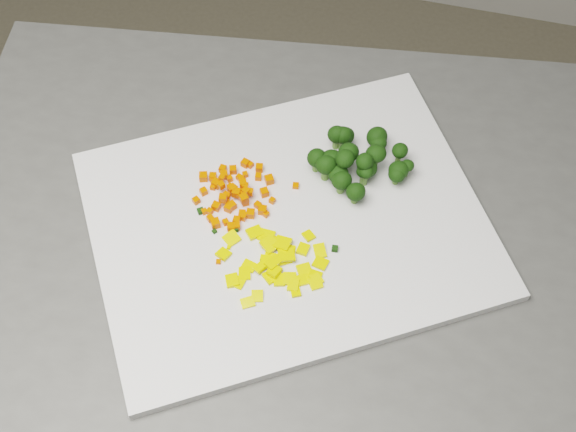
% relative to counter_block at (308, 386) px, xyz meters
% --- Properties ---
extents(counter_block, '(0.98, 0.75, 0.90)m').
position_rel_counter_block_xyz_m(counter_block, '(0.00, 0.00, 0.00)').
color(counter_block, '#494947').
rests_on(counter_block, ground).
extents(cutting_board, '(0.56, 0.53, 0.01)m').
position_rel_counter_block_xyz_m(cutting_board, '(-0.04, 0.01, 0.46)').
color(cutting_board, silver).
rests_on(cutting_board, counter_block).
extents(carrot_pile, '(0.10, 0.10, 0.03)m').
position_rel_counter_block_xyz_m(carrot_pile, '(-0.11, 0.03, 0.48)').
color(carrot_pile, '#ED4802').
rests_on(carrot_pile, cutting_board).
extents(pepper_pile, '(0.11, 0.11, 0.02)m').
position_rel_counter_block_xyz_m(pepper_pile, '(-0.04, -0.05, 0.47)').
color(pepper_pile, yellow).
rests_on(pepper_pile, cutting_board).
extents(broccoli_pile, '(0.12, 0.12, 0.06)m').
position_rel_counter_block_xyz_m(broccoli_pile, '(0.03, 0.09, 0.49)').
color(broccoli_pile, black).
rests_on(broccoli_pile, cutting_board).
extents(carrot_cube_0, '(0.01, 0.01, 0.01)m').
position_rel_counter_block_xyz_m(carrot_cube_0, '(-0.07, 0.02, 0.47)').
color(carrot_cube_0, '#ED4802').
rests_on(carrot_cube_0, carrot_pile).
extents(carrot_cube_1, '(0.01, 0.01, 0.01)m').
position_rel_counter_block_xyz_m(carrot_cube_1, '(-0.09, 0.02, 0.47)').
color(carrot_cube_1, '#ED4802').
rests_on(carrot_cube_1, carrot_pile).
extents(carrot_cube_2, '(0.01, 0.01, 0.01)m').
position_rel_counter_block_xyz_m(carrot_cube_2, '(-0.09, -0.01, 0.47)').
color(carrot_cube_2, '#ED4802').
rests_on(carrot_cube_2, carrot_pile).
extents(carrot_cube_3, '(0.01, 0.01, 0.01)m').
position_rel_counter_block_xyz_m(carrot_cube_3, '(-0.14, 0.05, 0.47)').
color(carrot_cube_3, '#ED4802').
rests_on(carrot_cube_3, carrot_pile).
extents(carrot_cube_4, '(0.01, 0.01, 0.01)m').
position_rel_counter_block_xyz_m(carrot_cube_4, '(-0.10, 0.05, 0.47)').
color(carrot_cube_4, '#ED4802').
rests_on(carrot_cube_4, carrot_pile).
extents(carrot_cube_5, '(0.01, 0.01, 0.01)m').
position_rel_counter_block_xyz_m(carrot_cube_5, '(-0.15, 0.01, 0.47)').
color(carrot_cube_5, '#ED4802').
rests_on(carrot_cube_5, carrot_pile).
extents(carrot_cube_6, '(0.01, 0.01, 0.01)m').
position_rel_counter_block_xyz_m(carrot_cube_6, '(-0.14, 0.02, 0.47)').
color(carrot_cube_6, '#ED4802').
rests_on(carrot_cube_6, carrot_pile).
extents(carrot_cube_7, '(0.01, 0.01, 0.01)m').
position_rel_counter_block_xyz_m(carrot_cube_7, '(-0.10, 0.03, 0.47)').
color(carrot_cube_7, '#ED4802').
rests_on(carrot_cube_7, carrot_pile).
extents(carrot_cube_8, '(0.01, 0.01, 0.01)m').
position_rel_counter_block_xyz_m(carrot_cube_8, '(-0.12, 0.06, 0.47)').
color(carrot_cube_8, '#ED4802').
rests_on(carrot_cube_8, carrot_pile).
extents(carrot_cube_9, '(0.01, 0.01, 0.01)m').
position_rel_counter_block_xyz_m(carrot_cube_9, '(-0.10, 0.01, 0.47)').
color(carrot_cube_9, '#ED4802').
rests_on(carrot_cube_9, carrot_pile).
extents(carrot_cube_10, '(0.01, 0.01, 0.01)m').
position_rel_counter_block_xyz_m(carrot_cube_10, '(-0.09, 0.02, 0.47)').
color(carrot_cube_10, '#ED4802').
rests_on(carrot_cube_10, carrot_pile).
extents(carrot_cube_11, '(0.01, 0.01, 0.01)m').
position_rel_counter_block_xyz_m(carrot_cube_11, '(-0.09, 0.00, 0.47)').
color(carrot_cube_11, '#ED4802').
rests_on(carrot_cube_11, carrot_pile).
extents(carrot_cube_12, '(0.01, 0.01, 0.01)m').
position_rel_counter_block_xyz_m(carrot_cube_12, '(-0.09, 0.03, 0.47)').
color(carrot_cube_12, '#ED4802').
rests_on(carrot_cube_12, carrot_pile).
extents(carrot_cube_13, '(0.01, 0.01, 0.01)m').
position_rel_counter_block_xyz_m(carrot_cube_13, '(-0.11, 0.03, 0.47)').
color(carrot_cube_13, '#ED4802').
rests_on(carrot_cube_13, carrot_pile).
extents(carrot_cube_14, '(0.01, 0.01, 0.01)m').
position_rel_counter_block_xyz_m(carrot_cube_14, '(-0.10, 0.06, 0.46)').
color(carrot_cube_14, '#ED4802').
rests_on(carrot_cube_14, carrot_pile).
extents(carrot_cube_15, '(0.01, 0.01, 0.01)m').
position_rel_counter_block_xyz_m(carrot_cube_15, '(-0.08, 0.06, 0.47)').
color(carrot_cube_15, '#ED4802').
rests_on(carrot_cube_15, carrot_pile).
extents(carrot_cube_16, '(0.01, 0.01, 0.01)m').
position_rel_counter_block_xyz_m(carrot_cube_16, '(-0.10, 0.03, 0.47)').
color(carrot_cube_16, '#ED4802').
rests_on(carrot_cube_16, carrot_pile).
extents(carrot_cube_17, '(0.01, 0.01, 0.01)m').
position_rel_counter_block_xyz_m(carrot_cube_17, '(-0.09, 0.03, 0.47)').
color(carrot_cube_17, '#ED4802').
rests_on(carrot_cube_17, carrot_pile).
extents(carrot_cube_18, '(0.01, 0.01, 0.01)m').
position_rel_counter_block_xyz_m(carrot_cube_18, '(-0.06, 0.01, 0.46)').
color(carrot_cube_18, '#ED4802').
rests_on(carrot_cube_18, carrot_pile).
extents(carrot_cube_19, '(0.01, 0.01, 0.01)m').
position_rel_counter_block_xyz_m(carrot_cube_19, '(-0.13, -0.00, 0.46)').
color(carrot_cube_19, '#ED4802').
rests_on(carrot_cube_19, carrot_pile).
extents(carrot_cube_20, '(0.01, 0.01, 0.01)m').
position_rel_counter_block_xyz_m(carrot_cube_20, '(-0.11, 0.03, 0.46)').
color(carrot_cube_20, '#ED4802').
rests_on(carrot_cube_20, carrot_pile).
extents(carrot_cube_21, '(0.01, 0.01, 0.01)m').
position_rel_counter_block_xyz_m(carrot_cube_21, '(-0.10, -0.02, 0.47)').
color(carrot_cube_21, '#ED4802').
rests_on(carrot_cube_21, carrot_pile).
extents(carrot_cube_22, '(0.01, 0.01, 0.01)m').
position_rel_counter_block_xyz_m(carrot_cube_22, '(-0.13, 0.03, 0.46)').
color(carrot_cube_22, '#ED4802').
rests_on(carrot_cube_22, carrot_pile).
extents(carrot_cube_23, '(0.01, 0.01, 0.01)m').
position_rel_counter_block_xyz_m(carrot_cube_23, '(-0.11, 0.04, 0.46)').
color(carrot_cube_23, '#ED4802').
rests_on(carrot_cube_23, carrot_pile).
extents(carrot_cube_24, '(0.01, 0.01, 0.01)m').
position_rel_counter_block_xyz_m(carrot_cube_24, '(-0.10, 0.08, 0.47)').
color(carrot_cube_24, '#ED4802').
rests_on(carrot_cube_24, carrot_pile).
extents(carrot_cube_25, '(0.01, 0.01, 0.01)m').
position_rel_counter_block_xyz_m(carrot_cube_25, '(-0.08, 0.01, 0.47)').
color(carrot_cube_25, '#ED4802').
rests_on(carrot_cube_25, carrot_pile).
extents(carrot_cube_26, '(0.01, 0.01, 0.01)m').
position_rel_counter_block_xyz_m(carrot_cube_26, '(-0.09, 0.04, 0.47)').
color(carrot_cube_26, '#ED4802').
rests_on(carrot_cube_26, carrot_pile).
extents(carrot_cube_27, '(0.01, 0.01, 0.01)m').
position_rel_counter_block_xyz_m(carrot_cube_27, '(-0.11, -0.02, 0.47)').
color(carrot_cube_27, '#ED4802').
rests_on(carrot_cube_27, carrot_pile).
extents(carrot_cube_28, '(0.01, 0.01, 0.01)m').
position_rel_counter_block_xyz_m(carrot_cube_28, '(-0.12, -0.01, 0.47)').
color(carrot_cube_28, '#ED4802').
rests_on(carrot_cube_28, carrot_pile).
extents(carrot_cube_29, '(0.01, 0.01, 0.01)m').
position_rel_counter_block_xyz_m(carrot_cube_29, '(-0.14, 0.04, 0.47)').
color(carrot_cube_29, '#ED4802').
rests_on(carrot_cube_29, carrot_pile).
extents(carrot_cube_30, '(0.01, 0.01, 0.01)m').
position_rel_counter_block_xyz_m(carrot_cube_30, '(-0.11, 0.01, 0.47)').
color(carrot_cube_30, '#ED4802').
rests_on(carrot_cube_30, carrot_pile).
extents(carrot_cube_31, '(0.01, 0.01, 0.01)m').
position_rel_counter_block_xyz_m(carrot_cube_31, '(-0.13, -0.00, 0.47)').
color(carrot_cube_31, '#ED4802').
rests_on(carrot_cube_31, carrot_pile).
extents(carrot_cube_32, '(0.01, 0.01, 0.01)m').
position_rel_counter_block_xyz_m(carrot_cube_32, '(-0.07, 0.04, 0.47)').
color(carrot_cube_32, '#ED4802').
rests_on(carrot_cube_32, carrot_pile).
extents(carrot_cube_33, '(0.01, 0.01, 0.01)m').
position_rel_counter_block_xyz_m(carrot_cube_33, '(-0.09, -0.01, 0.47)').
color(carrot_cube_33, '#ED4802').
rests_on(carrot_cube_33, carrot_pile).
extents(carrot_cube_34, '(0.01, 0.01, 0.01)m').
position_rel_counter_block_xyz_m(carrot_cube_34, '(-0.11, 0.05, 0.46)').
color(carrot_cube_34, '#ED4802').
rests_on(carrot_cube_34, carrot_pile).
extents(carrot_cube_35, '(0.01, 0.01, 0.01)m').
position_rel_counter_block_xyz_m(carrot_cube_35, '(-0.07, 0.06, 0.47)').
color(carrot_cube_35, '#ED4802').
rests_on(carrot_cube_35, carrot_pile).
extents(carrot_cube_36, '(0.01, 0.01, 0.01)m').
position_rel_counter_block_xyz_m(carrot_cube_36, '(-0.13, 0.06, 0.47)').
color(carrot_cube_36, '#ED4802').
rests_on(carrot_cube_36, carrot_pile).
extents(carrot_cube_37, '(0.01, 0.01, 0.01)m').
position_rel_counter_block_xyz_m(carrot_cube_37, '(-0.09, 0.07, 0.47)').
color(carrot_cube_37, '#ED4802').
rests_on(carrot_cube_37, carrot_pile).
extents(carrot_cube_38, '(0.01, 0.01, 0.01)m').
position_rel_counter_block_xyz_m(carrot_cube_38, '(-0.12, 0.03, 0.47)').
color(carrot_cube_38, '#ED4802').
rests_on(carrot_cube_38, carrot_pile).
extents(carrot_cube_39, '(0.01, 0.01, 0.01)m').
position_rel_counter_block_xyz_m(carrot_cube_39, '(-0.10, 0.04, 0.47)').
color(carrot_cube_39, '#ED4802').
rests_on(carrot_cube_39, carrot_pile).
extents(carrot_cube_40, '(0.01, 0.01, 0.01)m').
position_rel_counter_block_xyz_m(carrot_cube_40, '(-0.09, 0.00, 0.47)').
color(carrot_cube_40, '#ED4802').
rests_on(carrot_cube_40, carrot_pile).
extents(carrot_cube_41, '(0.01, 0.01, 0.01)m').
position_rel_counter_block_xyz_m(carrot_cube_41, '(-0.12, 0.05, 0.47)').
color(carrot_cube_41, '#ED4802').
rests_on(carrot_cube_41, carrot_pile).
extents(carrot_cube_42, '(0.01, 0.01, 0.01)m').
position_rel_counter_block_xyz_m(carrot_cube_42, '(-0.15, 0.04, 0.47)').
color(carrot_cube_42, '#ED4802').
rests_on(carrot_cube_42, carrot_pile).
extents(carrot_cube_43, '(0.01, 0.01, 0.01)m').
position_rel_counter_block_xyz_m(carrot_cube_43, '(-0.09, 0.03, 0.47)').
color(carrot_cube_43, '#ED4802').
rests_on(carrot_cube_43, carrot_pile).
extents(carrot_cube_44, '(0.01, 0.01, 0.01)m').
position_rel_counter_block_xyz_m(carrot_cube_44, '(-0.12, 0.04, 0.47)').
color(carrot_cube_44, '#ED4802').
rests_on(carrot_cube_44, carrot_pile).
extents(carrot_cube_45, '(0.01, 0.01, 0.01)m').
position_rel_counter_block_xyz_m(carrot_cube_45, '(-0.12, 0.05, 0.47)').
color(carrot_cube_45, '#ED4802').
rests_on(carrot_cube_45, carrot_pile).
extents(carrot_cube_46, '(0.01, 0.01, 0.01)m').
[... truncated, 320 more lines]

